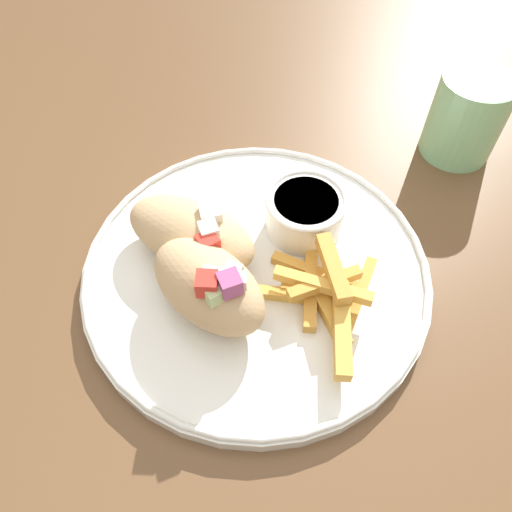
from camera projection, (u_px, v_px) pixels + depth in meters
name	position (u px, v px, depth m)	size (l,w,h in m)	color
ground_plane	(270.00, 466.00, 1.03)	(10.00, 10.00, 0.00)	brown
table	(286.00, 309.00, 0.50)	(1.56, 1.56, 0.71)	brown
plate	(256.00, 272.00, 0.45)	(0.31, 0.31, 0.02)	white
pita_sandwich_near	(209.00, 286.00, 0.40)	(0.13, 0.11, 0.07)	tan
pita_sandwich_far	(192.00, 233.00, 0.44)	(0.14, 0.10, 0.06)	tan
fries_pile	(326.00, 294.00, 0.42)	(0.10, 0.13, 0.04)	gold
sauce_ramekin	(305.00, 212.00, 0.46)	(0.07, 0.07, 0.04)	white
water_glass	(465.00, 120.00, 0.53)	(0.08, 0.08, 0.09)	#8CCC93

